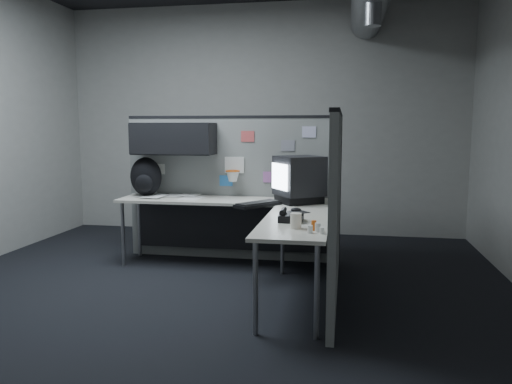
% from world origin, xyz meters
% --- Properties ---
extents(room, '(5.62, 5.62, 3.22)m').
position_xyz_m(room, '(0.56, 0.00, 2.10)').
color(room, black).
rests_on(room, ground).
extents(partition_back, '(2.44, 0.42, 1.63)m').
position_xyz_m(partition_back, '(-0.25, 1.23, 1.00)').
color(partition_back, slate).
rests_on(partition_back, ground).
extents(partition_right, '(0.07, 2.23, 1.63)m').
position_xyz_m(partition_right, '(1.10, 0.22, 0.82)').
color(partition_right, slate).
rests_on(partition_right, ground).
extents(desk, '(2.31, 2.11, 0.73)m').
position_xyz_m(desk, '(0.15, 0.70, 0.61)').
color(desk, beige).
rests_on(desk, ground).
extents(monitor, '(0.58, 0.58, 0.48)m').
position_xyz_m(monitor, '(0.71, 0.87, 0.98)').
color(monitor, black).
rests_on(monitor, desk).
extents(keyboard, '(0.44, 0.50, 0.04)m').
position_xyz_m(keyboard, '(0.34, 0.57, 0.75)').
color(keyboard, black).
rests_on(keyboard, desk).
extents(mouse, '(0.26, 0.26, 0.04)m').
position_xyz_m(mouse, '(0.74, 0.28, 0.75)').
color(mouse, black).
rests_on(mouse, desk).
extents(phone, '(0.20, 0.22, 0.10)m').
position_xyz_m(phone, '(0.74, -0.15, 0.77)').
color(phone, black).
rests_on(phone, desk).
extents(bottles, '(0.13, 0.15, 0.08)m').
position_xyz_m(bottles, '(0.97, -0.54, 0.76)').
color(bottles, silver).
rests_on(bottles, desk).
extents(cup, '(0.09, 0.09, 0.12)m').
position_xyz_m(cup, '(0.81, -0.44, 0.79)').
color(cup, white).
rests_on(cup, desk).
extents(papers, '(0.87, 0.59, 0.02)m').
position_xyz_m(papers, '(-0.79, 1.10, 0.74)').
color(papers, white).
rests_on(papers, desk).
extents(backpack, '(0.38, 0.36, 0.44)m').
position_xyz_m(backpack, '(-1.02, 1.05, 0.94)').
color(backpack, black).
rests_on(backpack, desk).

